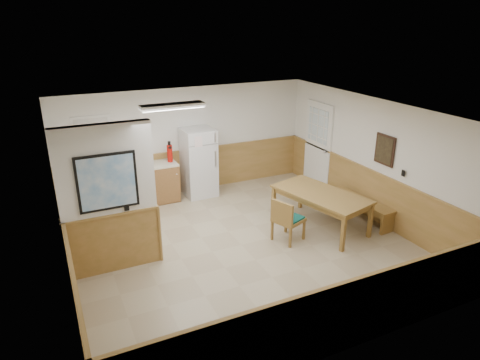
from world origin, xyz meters
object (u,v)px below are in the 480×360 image
dining_table (321,197)px  dining_chair (286,218)px  refrigerator (199,162)px  soap_bottle (97,168)px  dining_bench (361,204)px  fire_extinguisher (170,153)px

dining_table → dining_chair: bearing=178.1°
refrigerator → soap_bottle: (-2.27, 0.04, 0.20)m
dining_bench → soap_bottle: soap_bottle is taller
refrigerator → fire_extinguisher: refrigerator is taller
dining_chair → fire_extinguisher: bearing=92.9°
dining_bench → soap_bottle: 5.60m
refrigerator → dining_table: refrigerator is taller
dining_chair → soap_bottle: (-2.93, 2.89, 0.51)m
refrigerator → dining_bench: size_ratio=1.00×
dining_bench → dining_table: bearing=173.4°
dining_table → soap_bottle: (-3.85, 2.68, 0.34)m
soap_bottle → dining_chair: bearing=-44.7°
dining_bench → dining_chair: 1.94m
refrigerator → soap_bottle: bearing=177.6°
dining_bench → dining_chair: (-1.93, -0.17, 0.15)m
dining_bench → fire_extinguisher: bearing=135.7°
dining_bench → dining_chair: size_ratio=1.89×
dining_table → fire_extinguisher: size_ratio=4.34×
dining_chair → soap_bottle: size_ratio=4.16×
dining_table → soap_bottle: bearing=130.5°
dining_table → dining_bench: dining_table is taller
refrigerator → dining_chair: bearing=-78.5°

